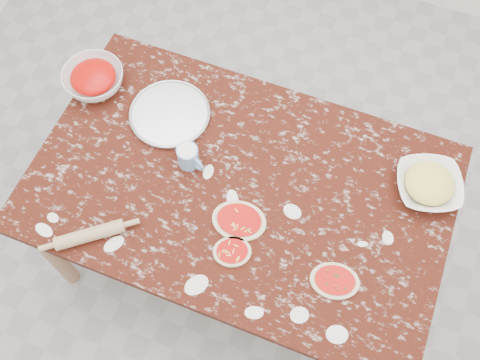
% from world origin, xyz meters
% --- Properties ---
extents(ground, '(4.00, 4.00, 0.00)m').
position_xyz_m(ground, '(0.00, 0.00, 0.00)').
color(ground, gray).
extents(worktable, '(1.60, 1.00, 0.75)m').
position_xyz_m(worktable, '(0.00, 0.00, 0.67)').
color(worktable, '#331009').
rests_on(worktable, ground).
extents(pizza_tray, '(0.39, 0.39, 0.01)m').
position_xyz_m(pizza_tray, '(-0.39, 0.20, 0.76)').
color(pizza_tray, '#B2B2B7').
rests_on(pizza_tray, worktable).
extents(sauce_bowl, '(0.29, 0.29, 0.08)m').
position_xyz_m(sauce_bowl, '(-0.74, 0.22, 0.79)').
color(sauce_bowl, white).
rests_on(sauce_bowl, worktable).
extents(cheese_bowl, '(0.32, 0.32, 0.06)m').
position_xyz_m(cheese_bowl, '(0.67, 0.25, 0.78)').
color(cheese_bowl, white).
rests_on(cheese_bowl, worktable).
extents(flour_mug, '(0.12, 0.08, 0.10)m').
position_xyz_m(flour_mug, '(-0.22, 0.02, 0.80)').
color(flour_mug, '#73A1D5').
rests_on(flour_mug, worktable).
extents(pizza_left, '(0.22, 0.18, 0.02)m').
position_xyz_m(pizza_left, '(0.05, -0.14, 0.76)').
color(pizza_left, beige).
rests_on(pizza_left, worktable).
extents(pizza_mid, '(0.17, 0.16, 0.02)m').
position_xyz_m(pizza_mid, '(0.07, -0.26, 0.76)').
color(pizza_mid, beige).
rests_on(pizza_mid, worktable).
extents(pizza_right, '(0.20, 0.17, 0.02)m').
position_xyz_m(pizza_right, '(0.45, -0.23, 0.76)').
color(pizza_right, beige).
rests_on(pizza_right, worktable).
extents(rolling_pin, '(0.23, 0.20, 0.05)m').
position_xyz_m(rolling_pin, '(-0.43, -0.40, 0.78)').
color(rolling_pin, tan).
rests_on(rolling_pin, worktable).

